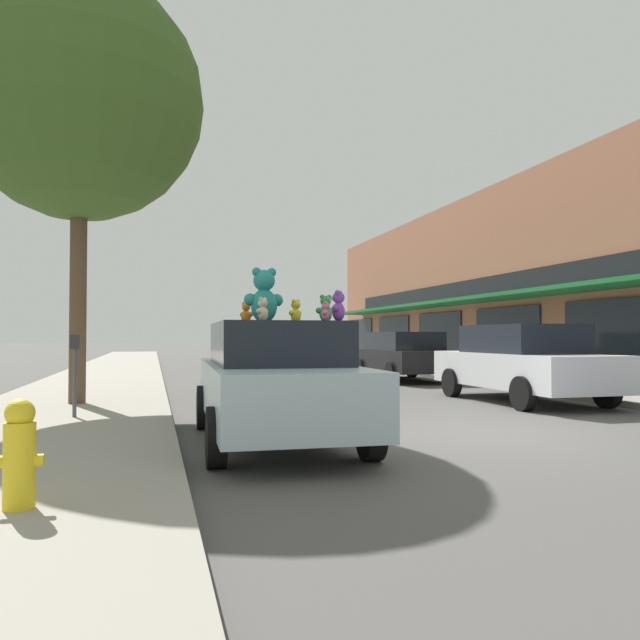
# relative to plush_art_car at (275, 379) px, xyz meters

# --- Properties ---
(ground_plane) EXTENTS (260.00, 260.00, 0.00)m
(ground_plane) POSITION_rel_plush_art_car_xyz_m (2.98, 0.02, -0.81)
(ground_plane) COLOR #514F4C
(sidewalk_near) EXTENTS (3.41, 90.00, 0.13)m
(sidewalk_near) POSITION_rel_plush_art_car_xyz_m (-2.94, 0.02, -0.75)
(sidewalk_near) COLOR gray
(sidewalk_near) RESTS_ON ground_plane
(plush_art_car) EXTENTS (2.00, 4.62, 1.55)m
(plush_art_car) POSITION_rel_plush_art_car_xyz_m (0.00, 0.00, 0.00)
(plush_art_car) COLOR #ADC6D1
(plush_art_car) RESTS_ON ground_plane
(teddy_bear_giant) EXTENTS (0.55, 0.34, 0.74)m
(teddy_bear_giant) POSITION_rel_plush_art_car_xyz_m (-0.10, 0.27, 1.09)
(teddy_bear_giant) COLOR teal
(teddy_bear_giant) RESTS_ON plush_art_car
(teddy_bear_purple) EXTENTS (0.23, 0.27, 0.37)m
(teddy_bear_purple) POSITION_rel_plush_art_car_xyz_m (0.60, -0.86, 0.91)
(teddy_bear_purple) COLOR purple
(teddy_bear_purple) RESTS_ON plush_art_car
(teddy_bear_pink) EXTENTS (0.13, 0.18, 0.24)m
(teddy_bear_pink) POSITION_rel_plush_art_car_xyz_m (0.43, -0.90, 0.85)
(teddy_bear_pink) COLOR pink
(teddy_bear_pink) RESTS_ON plush_art_car
(teddy_bear_green) EXTENTS (0.25, 0.16, 0.35)m
(teddy_bear_green) POSITION_rel_plush_art_car_xyz_m (0.56, -0.43, 0.90)
(teddy_bear_green) COLOR green
(teddy_bear_green) RESTS_ON plush_art_car
(teddy_bear_yellow) EXTENTS (0.23, 0.20, 0.32)m
(teddy_bear_yellow) POSITION_rel_plush_art_car_xyz_m (0.30, 0.14, 0.89)
(teddy_bear_yellow) COLOR yellow
(teddy_bear_yellow) RESTS_ON plush_art_car
(teddy_bear_orange) EXTENTS (0.20, 0.21, 0.31)m
(teddy_bear_orange) POSITION_rel_plush_art_car_xyz_m (-0.28, 0.70, 0.88)
(teddy_bear_orange) COLOR orange
(teddy_bear_orange) RESTS_ON plush_art_car
(teddy_bear_cream) EXTENTS (0.20, 0.20, 0.29)m
(teddy_bear_cream) POSITION_rel_plush_art_car_xyz_m (-0.26, -0.55, 0.88)
(teddy_bear_cream) COLOR beige
(teddy_bear_cream) RESTS_ON plush_art_car
(parked_car_far_center) EXTENTS (2.02, 4.57, 1.61)m
(parked_car_far_center) POSITION_rel_plush_art_car_xyz_m (5.95, 3.55, 0.02)
(parked_car_far_center) COLOR silver
(parked_car_far_center) RESTS_ON ground_plane
(parked_car_far_right) EXTENTS (1.98, 4.32, 1.51)m
(parked_car_far_right) POSITION_rel_plush_art_car_xyz_m (5.95, 10.05, 0.00)
(parked_car_far_right) COLOR black
(parked_car_far_right) RESTS_ON ground_plane
(street_tree) EXTENTS (4.58, 4.58, 8.01)m
(street_tree) POSITION_rel_plush_art_car_xyz_m (-2.89, 4.40, 5.02)
(street_tree) COLOR brown
(street_tree) RESTS_ON sidewalk_near
(fire_hydrant) EXTENTS (0.33, 0.22, 0.79)m
(fire_hydrant) POSITION_rel_plush_art_car_xyz_m (-2.46, -3.03, -0.29)
(fire_hydrant) COLOR yellow
(fire_hydrant) RESTS_ON sidewalk_near
(parking_meter) EXTENTS (0.14, 0.10, 1.27)m
(parking_meter) POSITION_rel_plush_art_car_xyz_m (-2.70, 2.32, 0.13)
(parking_meter) COLOR #4C4C51
(parking_meter) RESTS_ON sidewalk_near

